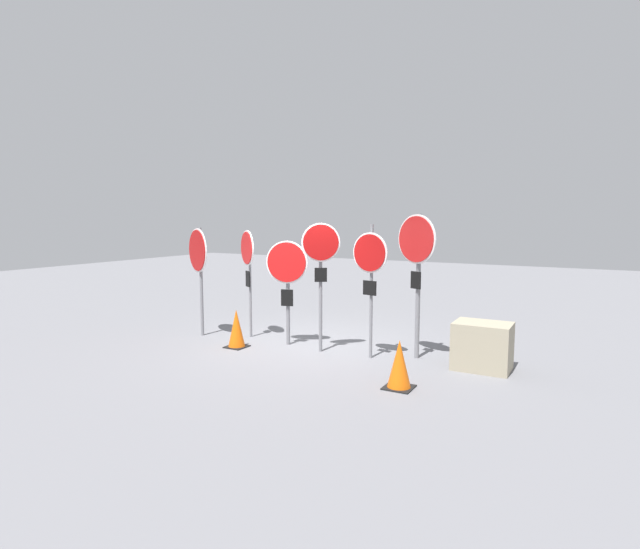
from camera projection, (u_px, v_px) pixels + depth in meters
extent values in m
plane|color=slate|center=(305.00, 346.00, 9.89)|extent=(40.00, 40.00, 0.00)
cylinder|color=slate|center=(201.00, 282.00, 10.66)|extent=(0.07, 0.07, 2.32)
cylinder|color=white|center=(198.00, 250.00, 10.55)|extent=(0.85, 0.43, 0.93)
cylinder|color=#AD0F0F|center=(197.00, 250.00, 10.54)|extent=(0.79, 0.40, 0.87)
cylinder|color=slate|center=(250.00, 287.00, 10.52)|extent=(0.05, 0.05, 2.16)
cylinder|color=white|center=(247.00, 248.00, 10.41)|extent=(0.63, 0.43, 0.74)
cylinder|color=red|center=(247.00, 248.00, 10.40)|extent=(0.58, 0.40, 0.68)
cube|color=black|center=(248.00, 279.00, 10.48)|extent=(0.20, 0.15, 0.33)
cylinder|color=slate|center=(288.00, 293.00, 9.88)|extent=(0.07, 0.07, 2.06)
cylinder|color=white|center=(287.00, 262.00, 9.75)|extent=(0.82, 0.25, 0.84)
cylinder|color=red|center=(287.00, 262.00, 9.74)|extent=(0.76, 0.23, 0.78)
cube|color=black|center=(287.00, 298.00, 9.83)|extent=(0.24, 0.09, 0.33)
cylinder|color=slate|center=(321.00, 292.00, 9.35)|extent=(0.07, 0.07, 2.28)
cylinder|color=white|center=(321.00, 242.00, 9.19)|extent=(0.62, 0.41, 0.72)
cylinder|color=#AD0F0F|center=(321.00, 242.00, 9.17)|extent=(0.57, 0.38, 0.66)
cube|color=black|center=(321.00, 275.00, 9.26)|extent=(0.21, 0.15, 0.26)
cylinder|color=slate|center=(371.00, 292.00, 8.90)|extent=(0.06, 0.06, 2.41)
cylinder|color=white|center=(370.00, 253.00, 8.79)|extent=(0.71, 0.16, 0.72)
cylinder|color=#AD0F0F|center=(369.00, 253.00, 8.77)|extent=(0.65, 0.15, 0.66)
cube|color=black|center=(370.00, 288.00, 8.86)|extent=(0.27, 0.08, 0.26)
cylinder|color=slate|center=(418.00, 287.00, 8.88)|extent=(0.08, 0.08, 2.59)
cylinder|color=white|center=(417.00, 239.00, 8.75)|extent=(0.80, 0.39, 0.87)
cylinder|color=red|center=(416.00, 239.00, 8.74)|extent=(0.75, 0.36, 0.81)
cube|color=black|center=(416.00, 280.00, 8.83)|extent=(0.21, 0.12, 0.31)
cube|color=black|center=(237.00, 347.00, 9.78)|extent=(0.39, 0.39, 0.02)
cone|color=#E05B0C|center=(236.00, 328.00, 9.74)|extent=(0.33, 0.33, 0.73)
cube|color=black|center=(399.00, 387.00, 7.42)|extent=(0.42, 0.42, 0.02)
cone|color=#E05B0C|center=(399.00, 363.00, 7.38)|extent=(0.35, 0.35, 0.71)
cube|color=#9E937A|center=(482.00, 346.00, 8.30)|extent=(0.92, 0.67, 0.79)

